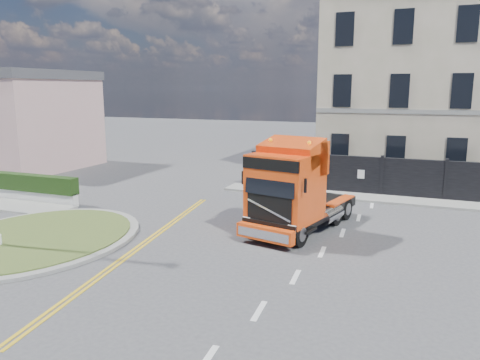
% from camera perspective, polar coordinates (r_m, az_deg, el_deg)
% --- Properties ---
extents(ground, '(120.00, 120.00, 0.00)m').
position_cam_1_polar(ground, '(17.33, 0.58, -7.15)').
color(ground, '#424244').
rests_on(ground, ground).
extents(traffic_island, '(6.80, 6.80, 0.17)m').
position_cam_1_polar(traffic_island, '(18.64, -23.68, -6.53)').
color(traffic_island, gray).
rests_on(traffic_island, ground).
extents(hedge_wall, '(8.00, 0.55, 1.35)m').
position_cam_1_polar(hedge_wall, '(25.75, -26.19, -0.54)').
color(hedge_wall, silver).
rests_on(hedge_wall, ground).
extents(seaside_bldg_pink, '(8.00, 8.00, 6.00)m').
position_cam_1_polar(seaside_bldg_pink, '(35.63, -25.27, 6.14)').
color(seaside_bldg_pink, '#D1A6A3').
rests_on(seaside_bldg_pink, ground).
extents(hoarding_fence, '(18.80, 0.25, 2.00)m').
position_cam_1_polar(hoarding_fence, '(24.78, 22.73, -0.06)').
color(hoarding_fence, black).
rests_on(hoarding_fence, ground).
extents(georgian_building, '(12.30, 10.30, 12.80)m').
position_cam_1_polar(georgian_building, '(31.87, 22.18, 10.92)').
color(georgian_building, beige).
rests_on(georgian_building, ground).
extents(pavement_far, '(20.00, 1.60, 0.12)m').
position_cam_1_polar(pavement_far, '(24.08, 21.28, -2.55)').
color(pavement_far, gray).
rests_on(pavement_far, ground).
extents(truck, '(3.43, 6.23, 3.53)m').
position_cam_1_polar(truck, '(17.69, 6.43, -1.53)').
color(truck, black).
rests_on(truck, ground).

